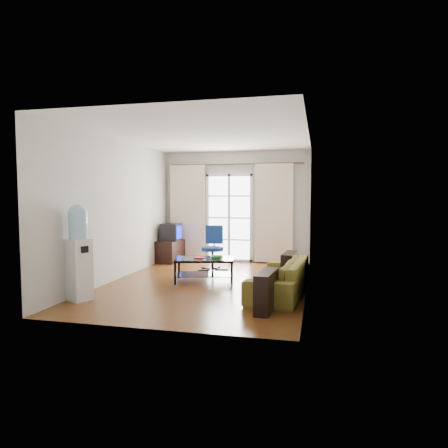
# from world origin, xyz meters

# --- Properties ---
(floor) EXTENTS (5.20, 5.20, 0.00)m
(floor) POSITION_xyz_m (0.00, 0.00, 0.00)
(floor) COLOR brown
(floor) RESTS_ON ground
(ceiling) EXTENTS (5.20, 5.20, 0.00)m
(ceiling) POSITION_xyz_m (0.00, 0.00, 2.70)
(ceiling) COLOR white
(ceiling) RESTS_ON wall_back
(wall_back) EXTENTS (3.60, 0.02, 2.70)m
(wall_back) POSITION_xyz_m (0.00, 2.60, 1.35)
(wall_back) COLOR beige
(wall_back) RESTS_ON floor
(wall_front) EXTENTS (3.60, 0.02, 2.70)m
(wall_front) POSITION_xyz_m (0.00, -2.60, 1.35)
(wall_front) COLOR beige
(wall_front) RESTS_ON floor
(wall_left) EXTENTS (0.02, 5.20, 2.70)m
(wall_left) POSITION_xyz_m (-1.80, 0.00, 1.35)
(wall_left) COLOR beige
(wall_left) RESTS_ON floor
(wall_right) EXTENTS (0.02, 5.20, 2.70)m
(wall_right) POSITION_xyz_m (1.80, 0.00, 1.35)
(wall_right) COLOR beige
(wall_right) RESTS_ON floor
(french_door) EXTENTS (1.16, 0.06, 2.15)m
(french_door) POSITION_xyz_m (-0.15, 2.54, 1.07)
(french_door) COLOR white
(french_door) RESTS_ON wall_back
(curtain_rod) EXTENTS (3.30, 0.04, 0.04)m
(curtain_rod) POSITION_xyz_m (0.00, 2.50, 2.38)
(curtain_rod) COLOR #4C3F2D
(curtain_rod) RESTS_ON wall_back
(curtain_left) EXTENTS (0.90, 0.07, 2.35)m
(curtain_left) POSITION_xyz_m (-1.20, 2.48, 1.20)
(curtain_left) COLOR beige
(curtain_left) RESTS_ON curtain_rod
(curtain_right) EXTENTS (0.90, 0.07, 2.35)m
(curtain_right) POSITION_xyz_m (0.95, 2.48, 1.20)
(curtain_right) COLOR beige
(curtain_right) RESTS_ON curtain_rod
(radiator) EXTENTS (0.64, 0.12, 0.64)m
(radiator) POSITION_xyz_m (0.80, 2.50, 0.33)
(radiator) COLOR gray
(radiator) RESTS_ON floor
(sofa) EXTENTS (2.08, 1.12, 0.57)m
(sofa) POSITION_xyz_m (1.38, -0.52, 0.28)
(sofa) COLOR brown
(sofa) RESTS_ON floor
(coffee_table) EXTENTS (1.20, 0.85, 0.44)m
(coffee_table) POSITION_xyz_m (-0.10, 0.16, 0.29)
(coffee_table) COLOR silver
(coffee_table) RESTS_ON floor
(bowl) EXTENTS (0.39, 0.39, 0.06)m
(bowl) POSITION_xyz_m (0.15, 0.12, 0.47)
(bowl) COLOR #2D7B31
(bowl) RESTS_ON coffee_table
(book) EXTENTS (0.20, 0.25, 0.02)m
(book) POSITION_xyz_m (-0.28, 0.14, 0.45)
(book) COLOR maroon
(book) RESTS_ON coffee_table
(remote) EXTENTS (0.16, 0.06, 0.02)m
(remote) POSITION_xyz_m (0.12, 0.28, 0.45)
(remote) COLOR black
(remote) RESTS_ON coffee_table
(tv_stand) EXTENTS (0.55, 0.77, 0.53)m
(tv_stand) POSITION_xyz_m (-1.53, 2.10, 0.26)
(tv_stand) COLOR black
(tv_stand) RESTS_ON floor
(crt_tv) EXTENTS (0.47, 0.46, 0.42)m
(crt_tv) POSITION_xyz_m (-1.53, 2.11, 0.74)
(crt_tv) COLOR black
(crt_tv) RESTS_ON tv_stand
(task_chair) EXTENTS (0.72, 0.72, 0.97)m
(task_chair) POSITION_xyz_m (-0.22, 1.22, 0.29)
(task_chair) COLOR black
(task_chair) RESTS_ON floor
(water_cooler) EXTENTS (0.40, 0.40, 1.49)m
(water_cooler) POSITION_xyz_m (-1.60, -1.60, 0.78)
(water_cooler) COLOR silver
(water_cooler) RESTS_ON floor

